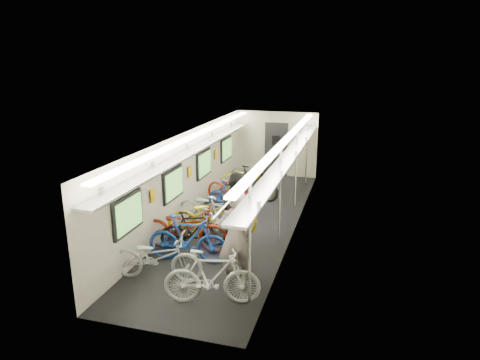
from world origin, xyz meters
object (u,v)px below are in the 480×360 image
Objects in this scene: bicycle_0 at (157,257)px; backpack at (237,218)px; passenger_near at (235,238)px; passenger_mid at (238,212)px; bicycle_1 at (188,239)px.

backpack is (1.52, 0.52, 0.79)m from bicycle_0.
passenger_near reaches higher than bicycle_0.
bicycle_0 is at bearing -29.01° from passenger_near.
backpack is (0.34, -1.22, 0.34)m from passenger_mid.
passenger_mid is 1.31m from backpack.
passenger_near is 1.49m from passenger_mid.
passenger_mid reaches higher than bicycle_1.
passenger_near reaches higher than passenger_mid.
bicycle_1 is 0.93× the size of passenger_near.
backpack is at bearing -110.54° from bicycle_1.
bicycle_0 is at bearing -161.47° from backpack.
backpack reaches higher than bicycle_0.
bicycle_1 reaches higher than bicycle_0.
bicycle_0 is 1.79m from backpack.
passenger_mid is at bearing -115.75° from passenger_near.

